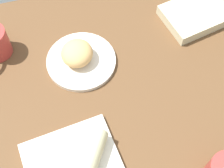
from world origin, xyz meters
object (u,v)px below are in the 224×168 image
Objects in this scene: round_plate at (81,61)px; book_stack at (196,14)px; breakfast_wrap at (89,157)px; scone_pastry at (77,53)px.

round_plate is 0.89× the size of book_stack.
round_plate is 1.46× the size of breakfast_wrap.
book_stack is (45.96, 38.39, -2.78)cm from breakfast_wrap.
scone_pastry and breakfast_wrap have the same top height.
book_stack is at bearing 9.81° from round_plate.
round_plate is at bearing -31.03° from scone_pastry.
scone_pastry is 42.34cm from book_stack.
round_plate is at bearing -170.19° from book_stack.
breakfast_wrap is at bearing -99.24° from round_plate.
scone_pastry is 0.41× the size of book_stack.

